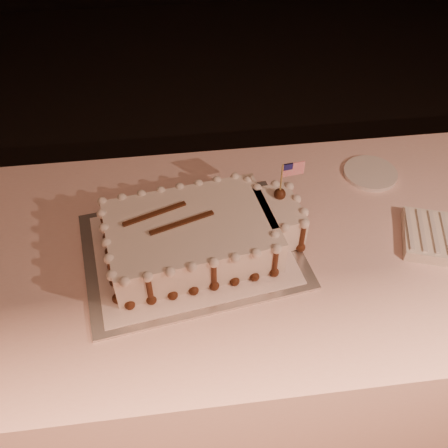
{
  "coord_description": "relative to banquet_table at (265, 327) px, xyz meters",
  "views": [
    {
      "loc": [
        -0.23,
        -0.22,
        1.68
      ],
      "look_at": [
        -0.13,
        0.6,
        0.84
      ],
      "focal_mm": 40.0,
      "sensor_mm": 36.0,
      "label": 1
    }
  ],
  "objects": [
    {
      "name": "side_plate",
      "position": [
        0.33,
        0.23,
        0.38
      ],
      "size": [
        0.15,
        0.15,
        0.01
      ],
      "primitive_type": "cylinder",
      "color": "white",
      "rests_on": "banquet_table"
    },
    {
      "name": "sheet_cake",
      "position": [
        -0.18,
        0.01,
        0.43
      ],
      "size": [
        0.5,
        0.33,
        0.2
      ],
      "color": "white",
      "rests_on": "doily"
    },
    {
      "name": "doily",
      "position": [
        -0.21,
        0.0,
        0.38
      ],
      "size": [
        0.51,
        0.42,
        0.0
      ],
      "primitive_type": "cube",
      "rotation": [
        0.0,
        0.0,
        0.15
      ],
      "color": "white",
      "rests_on": "cake_board"
    },
    {
      "name": "banquet_table",
      "position": [
        0.0,
        0.0,
        0.0
      ],
      "size": [
        2.4,
        0.8,
        0.75
      ],
      "primitive_type": "cube",
      "color": "#FFD0C5",
      "rests_on": "ground"
    },
    {
      "name": "cake_board",
      "position": [
        -0.21,
        0.0,
        0.38
      ],
      "size": [
        0.57,
        0.46,
        0.01
      ],
      "primitive_type": "cube",
      "rotation": [
        0.0,
        0.0,
        0.15
      ],
      "color": "silver",
      "rests_on": "banquet_table"
    }
  ]
}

